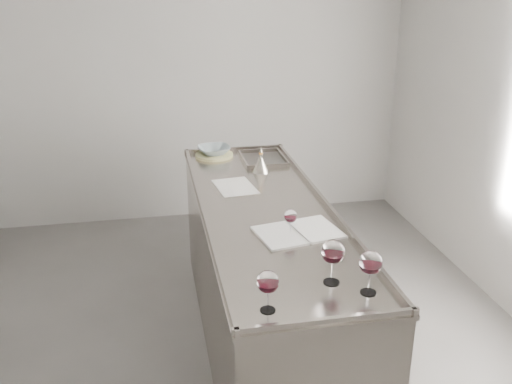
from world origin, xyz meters
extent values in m
cube|color=#ACAAA7|center=(0.00, 2.51, 1.40)|extent=(4.50, 0.02, 2.80)
cube|color=gray|center=(0.50, 0.30, 0.46)|extent=(0.75, 2.40, 0.92)
cube|color=gray|center=(0.50, 0.30, 0.93)|extent=(0.77, 2.42, 0.02)
cube|color=gray|center=(0.50, -0.89, 0.96)|extent=(0.77, 0.02, 0.03)
cube|color=gray|center=(0.50, 1.49, 0.96)|extent=(0.77, 0.02, 0.03)
cube|color=gray|center=(0.14, 0.30, 0.96)|extent=(0.02, 2.42, 0.03)
cube|color=gray|center=(0.86, 0.30, 0.96)|extent=(0.02, 2.42, 0.03)
cube|color=#595654|center=(0.68, 1.22, 0.94)|extent=(0.30, 0.38, 0.01)
cylinder|color=white|center=(0.29, -0.75, 0.94)|extent=(0.07, 0.07, 0.00)
cylinder|color=white|center=(0.29, -0.75, 0.99)|extent=(0.01, 0.01, 0.09)
ellipsoid|color=white|center=(0.29, -0.75, 1.07)|extent=(0.09, 0.09, 0.10)
cylinder|color=#380710|center=(0.29, -0.75, 1.05)|extent=(0.07, 0.07, 0.02)
cylinder|color=white|center=(0.62, -0.58, 0.94)|extent=(0.07, 0.07, 0.00)
cylinder|color=white|center=(0.62, -0.58, 0.99)|extent=(0.01, 0.01, 0.10)
ellipsoid|color=white|center=(0.62, -0.58, 1.09)|extent=(0.11, 0.11, 0.11)
cylinder|color=#36070F|center=(0.62, -0.58, 1.07)|extent=(0.08, 0.08, 0.02)
cylinder|color=white|center=(0.75, -0.69, 0.94)|extent=(0.07, 0.07, 0.00)
cylinder|color=white|center=(0.75, -0.69, 0.99)|extent=(0.01, 0.01, 0.10)
ellipsoid|color=white|center=(0.75, -0.69, 1.09)|extent=(0.10, 0.10, 0.11)
cylinder|color=#350710|center=(0.75, -0.69, 1.06)|extent=(0.07, 0.07, 0.02)
cylinder|color=white|center=(0.56, -0.06, 0.94)|extent=(0.06, 0.06, 0.00)
cylinder|color=white|center=(0.56, -0.06, 0.98)|extent=(0.01, 0.01, 0.07)
ellipsoid|color=white|center=(0.56, -0.06, 1.05)|extent=(0.07, 0.07, 0.07)
cylinder|color=#360711|center=(0.56, -0.06, 1.03)|extent=(0.05, 0.05, 0.02)
cube|color=white|center=(0.49, -0.07, 0.95)|extent=(0.26, 0.34, 0.01)
cube|color=white|center=(0.71, -0.03, 0.95)|extent=(0.26, 0.34, 0.01)
cylinder|color=white|center=(0.60, -0.05, 0.95)|extent=(0.07, 0.30, 0.01)
cube|color=white|center=(0.38, 0.70, 0.94)|extent=(0.27, 0.36, 0.00)
cylinder|color=#C8C281|center=(0.33, 1.38, 0.95)|extent=(0.29, 0.29, 0.02)
imported|color=#8E9FA5|center=(0.33, 1.38, 0.99)|extent=(0.27, 0.27, 0.06)
cone|color=#AAA498|center=(0.60, 0.96, 0.99)|extent=(0.12, 0.12, 0.10)
cylinder|color=#AAA498|center=(0.60, 0.96, 1.06)|extent=(0.02, 0.02, 0.03)
cylinder|color=#9C642B|center=(0.60, 0.96, 1.08)|extent=(0.03, 0.03, 0.01)
cone|color=#AAA498|center=(0.60, 0.96, 1.10)|extent=(0.02, 0.02, 0.03)
camera|label=1|loc=(-0.14, -2.71, 2.24)|focal=40.00mm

